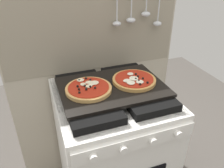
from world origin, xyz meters
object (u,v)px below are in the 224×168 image
object	(u,v)px
stove	(112,151)
pizza_left	(89,88)
pizza_right	(134,80)
baking_tray	(112,87)

from	to	relation	value
stove	pizza_left	size ratio (longest dim) A/B	3.88
pizza_right	pizza_left	bearing A→B (deg)	179.77
stove	pizza_right	distance (m)	0.49
stove	pizza_right	xyz separation A→B (m)	(0.12, -0.00, 0.48)
stove	pizza_right	world-z (taller)	pizza_right
stove	pizza_left	xyz separation A→B (m)	(-0.13, -0.00, 0.48)
baking_tray	pizza_left	xyz separation A→B (m)	(-0.13, -0.00, 0.02)
stove	baking_tray	distance (m)	0.46
stove	pizza_left	world-z (taller)	pizza_left
baking_tray	pizza_right	xyz separation A→B (m)	(0.12, -0.00, 0.02)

